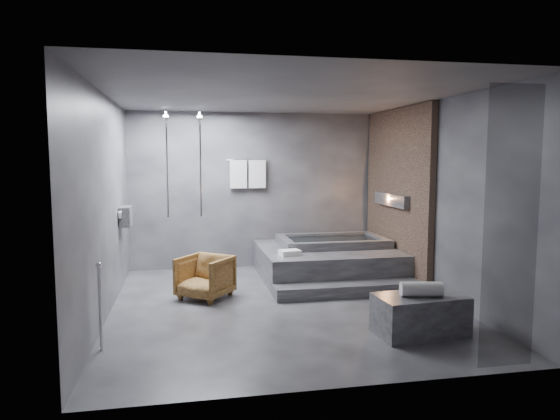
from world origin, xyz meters
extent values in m
plane|color=#2A2A2D|center=(0.00, 0.00, 0.00)|extent=(5.00, 5.00, 0.00)
cube|color=#474749|center=(0.00, 0.00, 2.80)|extent=(4.50, 5.00, 0.04)
cube|color=#343438|center=(0.00, 2.50, 1.40)|extent=(4.50, 0.04, 2.80)
cube|color=#343438|center=(0.00, -2.50, 1.40)|extent=(4.50, 0.04, 2.80)
cube|color=#343438|center=(-2.25, 0.00, 1.40)|extent=(0.04, 5.00, 2.80)
cube|color=#343438|center=(2.25, 0.00, 1.40)|extent=(0.04, 5.00, 2.80)
cube|color=#8F6C54|center=(2.19, 1.25, 1.40)|extent=(0.10, 2.40, 2.78)
cube|color=#FF9938|center=(2.11, 1.25, 1.30)|extent=(0.14, 1.20, 0.20)
cube|color=slate|center=(-2.16, 1.40, 1.10)|extent=(0.16, 0.42, 0.30)
imported|color=beige|center=(-2.15, 1.30, 1.05)|extent=(0.08, 0.08, 0.21)
imported|color=beige|center=(-2.15, 1.50, 1.03)|extent=(0.07, 0.07, 0.15)
cylinder|color=silver|center=(-1.00, 2.05, 1.90)|extent=(0.04, 0.04, 1.80)
cylinder|color=silver|center=(-1.55, 2.05, 1.90)|extent=(0.04, 0.04, 1.80)
cylinder|color=silver|center=(-0.15, 2.44, 1.95)|extent=(0.75, 0.02, 0.02)
cube|color=white|center=(-0.32, 2.42, 1.70)|extent=(0.30, 0.06, 0.50)
cube|color=white|center=(0.02, 2.42, 1.70)|extent=(0.30, 0.06, 0.50)
cylinder|color=silver|center=(-2.15, -1.20, 0.45)|extent=(0.04, 0.04, 0.90)
cube|color=black|center=(1.65, -2.45, 1.35)|extent=(0.55, 0.01, 2.60)
cube|color=#2F2F31|center=(1.05, 1.45, 0.25)|extent=(2.20, 2.00, 0.50)
cube|color=#2F2F31|center=(1.05, 0.27, 0.09)|extent=(2.20, 0.36, 0.18)
cube|color=#2D2E30|center=(1.32, -1.39, 0.22)|extent=(1.04, 0.63, 0.45)
imported|color=#492D12|center=(-1.01, 0.56, 0.30)|extent=(0.92, 0.93, 0.61)
cylinder|color=silver|center=(1.31, -1.43, 0.53)|extent=(0.49, 0.26, 0.17)
cube|color=white|center=(0.30, 0.91, 0.54)|extent=(0.34, 0.28, 0.08)
camera|label=1|loc=(-1.27, -6.47, 1.99)|focal=32.00mm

